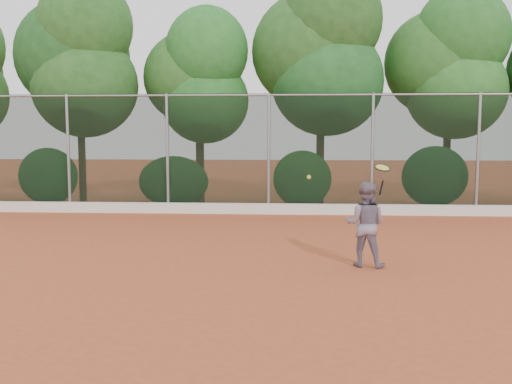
{
  "coord_description": "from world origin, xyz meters",
  "views": [
    {
      "loc": [
        0.66,
        -9.68,
        2.37
      ],
      "look_at": [
        0.0,
        1.0,
        1.25
      ],
      "focal_mm": 40.0,
      "sensor_mm": 36.0,
      "label": 1
    }
  ],
  "objects": [
    {
      "name": "tennis_racket",
      "position": [
        2.23,
        0.23,
        1.73
      ],
      "size": [
        0.35,
        0.34,
        0.55
      ],
      "color": "black",
      "rests_on": "ground"
    },
    {
      "name": "concrete_curb",
      "position": [
        0.0,
        6.82,
        0.15
      ],
      "size": [
        24.0,
        0.2,
        0.3
      ],
      "primitive_type": "cube",
      "color": "silver",
      "rests_on": "ground"
    },
    {
      "name": "chainlink_fence",
      "position": [
        -0.0,
        7.0,
        1.86
      ],
      "size": [
        24.09,
        0.09,
        3.5
      ],
      "color": "black",
      "rests_on": "ground"
    },
    {
      "name": "tennis_player",
      "position": [
        1.98,
        0.38,
        0.75
      ],
      "size": [
        0.86,
        0.75,
        1.51
      ],
      "primitive_type": "imported",
      "rotation": [
        0.0,
        0.0,
        2.87
      ],
      "color": "slate",
      "rests_on": "ground"
    },
    {
      "name": "ground",
      "position": [
        0.0,
        0.0,
        0.0
      ],
      "size": [
        80.0,
        80.0,
        0.0
      ],
      "primitive_type": "plane",
      "color": "#A94928",
      "rests_on": "ground"
    },
    {
      "name": "foliage_backdrop",
      "position": [
        -0.55,
        8.98,
        4.4
      ],
      "size": [
        23.7,
        3.63,
        7.55
      ],
      "color": "#3F2B18",
      "rests_on": "ground"
    },
    {
      "name": "tennis_ball_in_flight",
      "position": [
        0.97,
        0.35,
        1.59
      ],
      "size": [
        0.07,
        0.07,
        0.07
      ],
      "color": "gold",
      "rests_on": "ground"
    }
  ]
}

